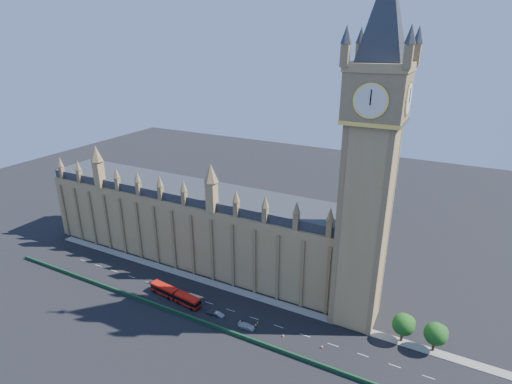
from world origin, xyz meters
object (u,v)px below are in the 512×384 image
at_px(car_grey, 214,312).
at_px(car_silver, 218,314).
at_px(car_white, 247,326).
at_px(red_bus, 175,295).

bearing_deg(car_grey, car_silver, -95.60).
distance_m(car_grey, car_white, 11.74).
bearing_deg(red_bus, car_silver, 4.22).
distance_m(car_grey, car_silver, 1.57).
bearing_deg(car_white, car_grey, 82.44).
bearing_deg(red_bus, car_white, 3.29).
distance_m(red_bus, car_grey, 14.89).
relative_size(red_bus, car_white, 3.92).
distance_m(red_bus, car_silver, 16.46).
height_order(red_bus, car_silver, red_bus).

